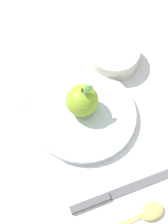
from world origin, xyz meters
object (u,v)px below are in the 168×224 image
object	(u,v)px
apple	(82,101)
side_bowl	(114,55)
knife	(113,194)
spoon	(142,215)
dinner_plate	(84,114)
linen_napkin	(45,72)

from	to	relation	value
apple	side_bowl	world-z (taller)	apple
side_bowl	knife	size ratio (longest dim) A/B	0.59
side_bowl	apple	bearing A→B (deg)	-115.06
knife	spoon	bearing A→B (deg)	-34.83
dinner_plate	side_bowl	bearing A→B (deg)	67.62
knife	side_bowl	bearing A→B (deg)	90.13
apple	spoon	distance (m)	0.26
apple	linen_napkin	size ratio (longest dim) A/B	0.50
apple	spoon	size ratio (longest dim) A/B	0.48
knife	spoon	xyz separation A→B (m)	(0.05, -0.04, 0.00)
side_bowl	linen_napkin	world-z (taller)	side_bowl
apple	linen_napkin	xyz separation A→B (m)	(-0.09, 0.11, -0.05)
side_bowl	linen_napkin	size ratio (longest dim) A/B	0.74
dinner_plate	apple	size ratio (longest dim) A/B	2.80
apple	linen_napkin	bearing A→B (deg)	131.74
side_bowl	spoon	bearing A→B (deg)	-81.39
spoon	linen_napkin	xyz separation A→B (m)	(-0.22, 0.32, -0.00)
apple	spoon	xyz separation A→B (m)	(0.12, -0.22, -0.05)
side_bowl	knife	xyz separation A→B (m)	(0.00, -0.33, -0.02)
side_bowl	knife	distance (m)	0.33
dinner_plate	apple	world-z (taller)	apple
spoon	linen_napkin	size ratio (longest dim) A/B	1.04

